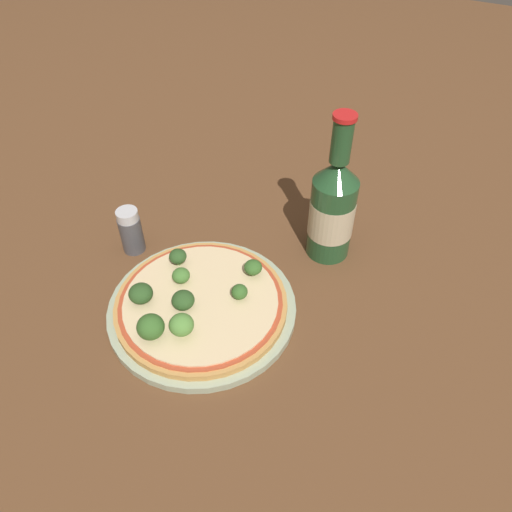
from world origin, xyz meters
TOP-DOWN VIEW (x-y plane):
  - ground_plane at (0.00, 0.00)m, footprint 3.00×3.00m
  - plate at (-0.02, -0.00)m, footprint 0.26×0.26m
  - pizza at (-0.02, -0.00)m, footprint 0.24×0.24m
  - broccoli_floret_0 at (-0.05, 0.07)m, footprint 0.03×0.03m
  - broccoli_floret_1 at (-0.04, 0.01)m, footprint 0.03×0.03m
  - broccoli_floret_2 at (0.03, 0.06)m, footprint 0.03×0.03m
  - broccoli_floret_3 at (0.06, -0.04)m, footprint 0.03×0.03m
  - broccoli_floret_4 at (0.01, -0.05)m, footprint 0.02×0.02m
  - broccoli_floret_5 at (0.00, 0.04)m, footprint 0.03×0.03m
  - broccoli_floret_6 at (-0.08, -0.01)m, footprint 0.03×0.03m
  - broccoli_floret_7 at (-0.10, 0.02)m, footprint 0.04×0.04m
  - beer_bottle at (0.18, -0.11)m, footprint 0.07×0.07m
  - pepper_shaker at (0.05, 0.16)m, footprint 0.03×0.03m

SIDE VIEW (x-z plane):
  - ground_plane at x=0.00m, z-range 0.00..0.00m
  - plate at x=-0.02m, z-range 0.00..0.01m
  - pizza at x=-0.02m, z-range 0.01..0.03m
  - broccoli_floret_4 at x=0.01m, z-range 0.03..0.05m
  - pepper_shaker at x=0.05m, z-range 0.00..0.08m
  - broccoli_floret_5 at x=0.00m, z-range 0.03..0.05m
  - broccoli_floret_1 at x=-0.04m, z-range 0.03..0.05m
  - broccoli_floret_3 at x=0.06m, z-range 0.03..0.05m
  - broccoli_floret_0 at x=-0.05m, z-range 0.03..0.05m
  - broccoli_floret_2 at x=0.03m, z-range 0.03..0.05m
  - broccoli_floret_7 at x=-0.10m, z-range 0.03..0.06m
  - broccoli_floret_6 at x=-0.08m, z-range 0.03..0.06m
  - beer_bottle at x=0.18m, z-range -0.03..0.20m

